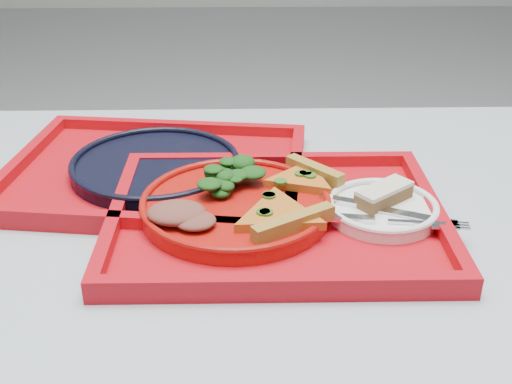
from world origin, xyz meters
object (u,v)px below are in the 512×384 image
at_px(dinner_plate, 236,208).
at_px(dessert_bar, 384,194).
at_px(tray_main, 276,221).
at_px(navy_plate, 156,167).
at_px(tray_far, 156,175).

distance_m(dinner_plate, dessert_bar, 0.20).
height_order(tray_main, dessert_bar, dessert_bar).
bearing_deg(tray_main, dessert_bar, 5.75).
relative_size(dinner_plate, navy_plate, 1.00).
height_order(tray_far, navy_plate, navy_plate).
bearing_deg(tray_far, navy_plate, 21.35).
distance_m(navy_plate, dessert_bar, 0.35).
height_order(tray_far, dessert_bar, dessert_bar).
bearing_deg(dinner_plate, navy_plate, 132.83).
relative_size(tray_main, dessert_bar, 5.12).
distance_m(tray_main, dessert_bar, 0.15).
xyz_separation_m(navy_plate, dessert_bar, (0.33, -0.13, 0.02)).
relative_size(tray_far, navy_plate, 1.73).
bearing_deg(tray_main, navy_plate, 141.45).
bearing_deg(dessert_bar, dinner_plate, 143.04).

